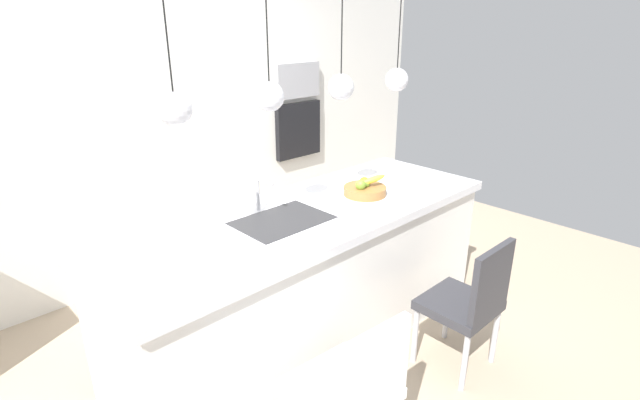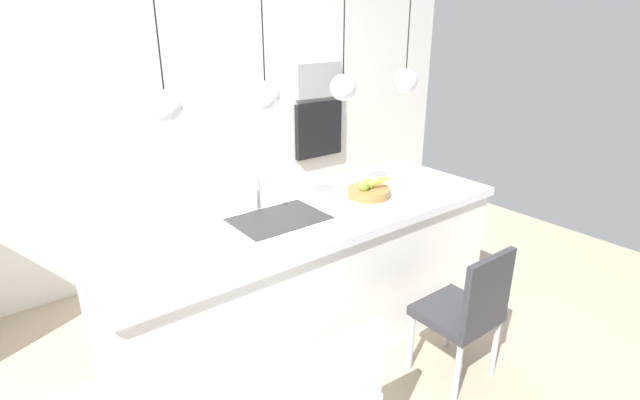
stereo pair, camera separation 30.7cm
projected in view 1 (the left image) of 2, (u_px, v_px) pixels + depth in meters
floor at (310, 336)px, 3.37m from camera, size 6.60×6.60×0.00m
back_wall at (177, 121)px, 4.02m from camera, size 6.00×0.10×2.60m
kitchen_island at (309, 277)px, 3.20m from camera, size 2.70×0.94×0.96m
sink_basin at (282, 221)px, 2.89m from camera, size 0.56×0.40×0.02m
faucet at (260, 190)px, 2.98m from camera, size 0.02×0.17×0.22m
fruit_bowl at (365, 189)px, 3.29m from camera, size 0.30×0.30×0.16m
microwave at (297, 80)px, 4.73m from camera, size 0.54×0.08×0.34m
oven at (298, 130)px, 4.90m from camera, size 0.56×0.08×0.56m
chair_near at (349, 388)px, 2.20m from camera, size 0.50×0.48×0.89m
chair_middle at (469, 300)px, 2.91m from camera, size 0.43×0.42×0.89m
pendant_light_left at (175, 108)px, 2.22m from camera, size 0.16×0.16×0.76m
pendant_light_center_left at (270, 96)px, 2.58m from camera, size 0.16×0.16×0.76m
pendant_light_center_right at (341, 87)px, 2.94m from camera, size 0.16×0.16×0.76m
pendant_light_right at (397, 79)px, 3.30m from camera, size 0.16×0.16×0.76m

